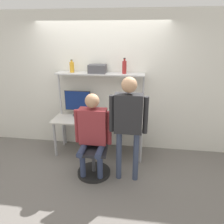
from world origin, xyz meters
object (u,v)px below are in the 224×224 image
object	(u,v)px
person_standing	(128,117)
storage_box	(97,69)
cell_phone	(112,121)
office_chair	(94,157)
bottle_amber	(72,67)
person_seated	(93,129)
bottle_red	(124,67)
laptop	(98,117)
monitor	(78,102)

from	to	relation	value
person_standing	storage_box	xyz separation A→B (m)	(-0.66, 0.96, 0.56)
cell_phone	person_standing	size ratio (longest dim) A/B	0.09
cell_phone	office_chair	xyz separation A→B (m)	(-0.22, -0.60, -0.44)
office_chair	bottle_amber	distance (m)	1.74
person_standing	person_seated	bearing A→B (deg)	175.93
person_seated	person_standing	bearing A→B (deg)	-4.07
person_seated	bottle_red	world-z (taller)	bottle_red
laptop	person_seated	world-z (taller)	person_seated
monitor	person_seated	bearing A→B (deg)	-60.51
person_seated	person_standing	size ratio (longest dim) A/B	0.83
office_chair	person_standing	size ratio (longest dim) A/B	0.55
office_chair	bottle_red	xyz separation A→B (m)	(0.41, 0.87, 1.40)
cell_phone	storage_box	world-z (taller)	storage_box
person_seated	storage_box	distance (m)	1.23
storage_box	monitor	bearing A→B (deg)	-176.40
office_chair	bottle_red	bearing A→B (deg)	64.71
cell_phone	office_chair	size ratio (longest dim) A/B	0.16
office_chair	storage_box	xyz separation A→B (m)	(-0.09, 0.87, 1.36)
person_seated	storage_box	xyz separation A→B (m)	(-0.10, 0.91, 0.81)
laptop	person_standing	xyz separation A→B (m)	(0.62, -0.71, 0.31)
monitor	person_standing	xyz separation A→B (m)	(1.07, -0.93, 0.10)
person_seated	storage_box	size ratio (longest dim) A/B	4.43
bottle_red	storage_box	bearing A→B (deg)	180.00
bottle_red	person_standing	bearing A→B (deg)	-80.53
person_seated	laptop	bearing A→B (deg)	94.64
cell_phone	bottle_amber	bearing A→B (deg)	161.56
laptop	person_seated	bearing A→B (deg)	-85.36
bottle_amber	storage_box	bearing A→B (deg)	0.00
bottle_red	cell_phone	bearing A→B (deg)	-125.64
monitor	cell_phone	distance (m)	0.80
bottle_red	bottle_amber	distance (m)	0.99
office_chair	bottle_red	size ratio (longest dim) A/B	3.33
laptop	cell_phone	size ratio (longest dim) A/B	2.21
cell_phone	storage_box	bearing A→B (deg)	139.49
office_chair	bottle_amber	world-z (taller)	bottle_amber
cell_phone	person_standing	distance (m)	0.85
laptop	cell_phone	xyz separation A→B (m)	(0.27, -0.02, -0.06)
laptop	storage_box	xyz separation A→B (m)	(-0.04, 0.24, 0.87)
laptop	cell_phone	bearing A→B (deg)	-5.05
laptop	bottle_amber	distance (m)	1.07
laptop	person_standing	size ratio (longest dim) A/B	0.19
person_standing	bottle_amber	distance (m)	1.61
person_standing	storage_box	world-z (taller)	storage_box
office_chair	person_seated	bearing A→B (deg)	-86.78
cell_phone	person_seated	bearing A→B (deg)	-108.52
monitor	bottle_amber	size ratio (longest dim) A/B	2.19
bottle_red	bottle_amber	size ratio (longest dim) A/B	1.20
laptop	person_standing	distance (m)	0.99
laptop	bottle_amber	xyz separation A→B (m)	(-0.53, 0.24, 0.89)
laptop	storage_box	world-z (taller)	storage_box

